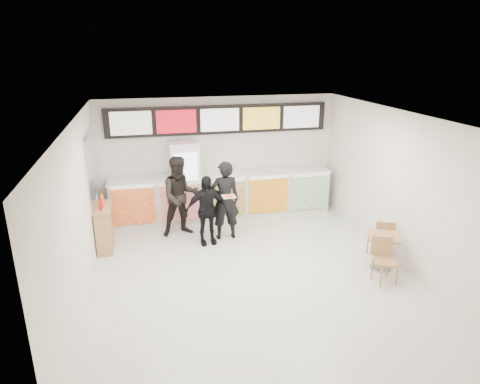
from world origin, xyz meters
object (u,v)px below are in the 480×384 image
object	(u,v)px
condiment_ledge	(104,227)
drinks_fridge	(185,182)
customer_main	(225,200)
cafe_table	(383,246)
customer_left	(181,196)
customer_mid	(206,210)
service_counter	(223,196)

from	to	relation	value
condiment_ledge	drinks_fridge	bearing A→B (deg)	33.52
drinks_fridge	customer_main	distance (m)	1.47
cafe_table	condiment_ledge	world-z (taller)	condiment_ledge
customer_left	customer_main	bearing A→B (deg)	-32.34
cafe_table	customer_left	bearing A→B (deg)	169.76
customer_left	drinks_fridge	bearing A→B (deg)	68.53
customer_mid	cafe_table	world-z (taller)	customer_mid
condiment_ledge	service_counter	bearing A→B (deg)	23.61
customer_mid	cafe_table	xyz separation A→B (m)	(3.15, -1.92, -0.29)
customer_main	customer_left	bearing A→B (deg)	-23.98
customer_mid	condiment_ledge	distance (m)	2.20
cafe_table	condiment_ledge	size ratio (longest dim) A/B	1.27
customer_left	customer_mid	xyz separation A→B (m)	(0.49, -0.61, -0.15)
drinks_fridge	service_counter	bearing A→B (deg)	-0.99
service_counter	cafe_table	distance (m)	4.20
condiment_ledge	customer_left	bearing A→B (deg)	13.33
service_counter	drinks_fridge	bearing A→B (deg)	179.01
customer_main	cafe_table	world-z (taller)	customer_main
service_counter	customer_mid	world-z (taller)	customer_mid
customer_left	customer_mid	world-z (taller)	customer_left
service_counter	condiment_ledge	world-z (taller)	condiment_ledge
service_counter	customer_main	world-z (taller)	customer_main
customer_mid	condiment_ledge	world-z (taller)	customer_mid
service_counter	customer_mid	distance (m)	1.60
drinks_fridge	customer_main	size ratio (longest dim) A/B	1.11
service_counter	drinks_fridge	xyz separation A→B (m)	(-0.93, 0.02, 0.43)
customer_main	customer_mid	distance (m)	0.51
customer_main	customer_left	size ratio (longest dim) A/B	0.97
service_counter	condiment_ledge	size ratio (longest dim) A/B	4.79
condiment_ledge	cafe_table	bearing A→B (deg)	-21.91
customer_left	condiment_ledge	world-z (taller)	customer_left
customer_left	cafe_table	bearing A→B (deg)	-43.07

